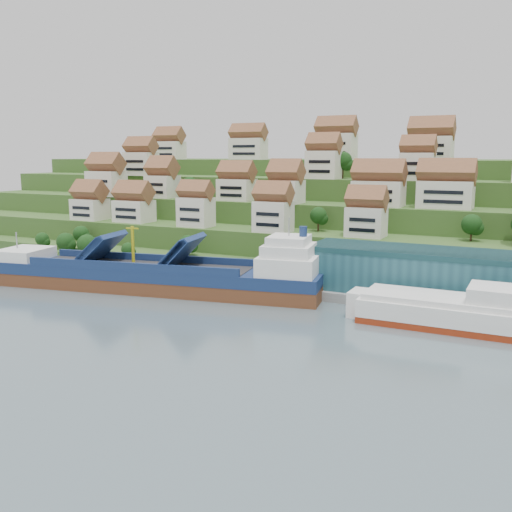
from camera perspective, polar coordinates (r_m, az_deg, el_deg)
The scene contains 11 objects.
ground at distance 134.50m, azimuth -5.44°, elevation -4.05°, with size 300.00×300.00×0.00m, color slate.
quay at distance 138.54m, azimuth 4.93°, elevation -3.16°, with size 180.00×14.00×2.20m, color gray.
pebble_beach at distance 179.59m, azimuth -19.28°, elevation -0.84°, with size 45.00×20.00×1.00m, color gray.
hillside at distance 226.13m, azimuth 8.53°, elevation 4.35°, with size 260.00×128.00×31.00m.
hillside_village at distance 185.18m, azimuth 4.62°, elevation 7.53°, with size 155.47×63.42×29.27m.
hillside_trees at distance 173.61m, azimuth -0.60°, elevation 4.54°, with size 141.23×62.16×30.82m.
warehouse at distance 131.24m, azimuth 18.41°, elevation -1.66°, with size 60.00×15.00×10.00m, color #255864.
flagpole at distance 133.49m, azimuth 3.42°, elevation -1.10°, with size 1.28×0.16×8.00m.
beach_huts at distance 179.89m, azimuth -20.03°, elevation -0.35°, with size 14.40×3.70×2.20m.
cargo_ship at distance 140.53m, azimuth -9.69°, elevation -2.06°, with size 85.48×28.09×18.82m.
second_ship at distance 116.30m, azimuth 18.84°, elevation -5.35°, with size 32.69×12.15×9.48m.
Camera 1 is at (69.25, -110.59, 32.62)m, focal length 40.00 mm.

